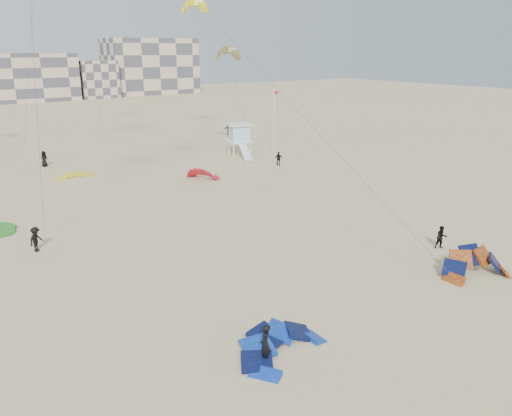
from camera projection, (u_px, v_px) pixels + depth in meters
ground at (292, 351)px, 22.14m from camera, size 320.00×320.00×0.00m
kite_ground_blue at (283, 352)px, 22.08m from camera, size 5.77×5.93×2.70m
kite_ground_orange at (475, 276)px, 29.43m from camera, size 5.33×5.28×4.31m
kite_ground_red_far at (203, 179)px, 51.78m from camera, size 4.95×4.91×3.54m
kite_ground_yellow at (76, 177)px, 52.37m from camera, size 3.75×3.94×1.23m
kitesurfer_main at (265, 344)px, 21.07m from camera, size 0.77×0.76×1.80m
kitesurfer_b at (441, 237)px, 33.33m from camera, size 0.96×0.90×1.58m
kitesurfer_c at (36, 239)px, 32.83m from camera, size 1.25×1.18×1.70m
kitesurfer_d at (279, 159)px, 57.26m from camera, size 0.95×0.96×1.63m
kitesurfer_e at (44, 159)px, 56.84m from camera, size 1.04×0.89×1.81m
kitesurfer_f at (229, 129)px, 77.95m from camera, size 1.31×1.77×1.86m
kite_fly_olive at (228, 55)px, 60.11m from camera, size 4.30×10.49×12.50m
kite_fly_yellow at (194, 7)px, 69.08m from camera, size 10.78×5.30×18.82m
lifeguard_tower_near at (240, 140)px, 62.54m from camera, size 3.49×5.82×3.98m
flagpole at (274, 119)px, 63.85m from camera, size 0.66×0.10×8.12m
condo_mid at (8, 77)px, 127.84m from camera, size 32.00×16.00×12.00m
condo_east at (150, 66)px, 150.39m from camera, size 26.00×14.00×16.00m
condo_fill_right at (96, 79)px, 138.45m from camera, size 10.00×10.00×10.00m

